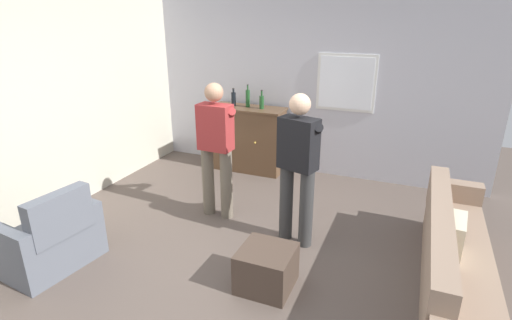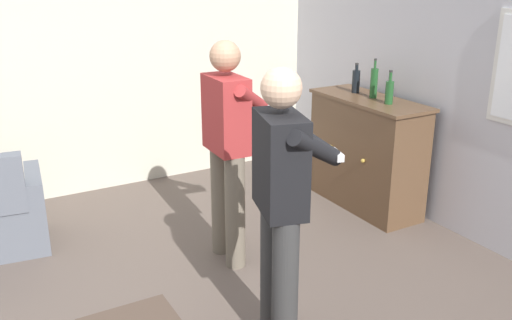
{
  "view_description": "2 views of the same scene",
  "coord_description": "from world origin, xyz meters",
  "px_view_note": "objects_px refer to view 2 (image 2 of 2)",
  "views": [
    {
      "loc": [
        1.51,
        -3.29,
        2.44
      ],
      "look_at": [
        -0.14,
        0.68,
        0.83
      ],
      "focal_mm": 28.0,
      "sensor_mm": 36.0,
      "label": 1
    },
    {
      "loc": [
        2.87,
        -1.06,
        2.19
      ],
      "look_at": [
        -0.18,
        0.68,
        0.97
      ],
      "focal_mm": 40.0,
      "sensor_mm": 36.0,
      "label": 2
    }
  ],
  "objects_px": {
    "bottle_liquor_amber": "(389,92)",
    "person_standing_right": "(282,200)",
    "person_standing_left": "(228,143)",
    "bottle_spirits_clear": "(356,81)",
    "sideboard_cabinet": "(366,153)",
    "bottle_wine_green": "(374,82)"
  },
  "relations": [
    {
      "from": "sideboard_cabinet",
      "to": "bottle_liquor_amber",
      "type": "xyz_separation_m",
      "value": [
        0.25,
        -0.0,
        0.62
      ]
    },
    {
      "from": "bottle_liquor_amber",
      "to": "bottle_spirits_clear",
      "type": "distance_m",
      "value": 0.5
    },
    {
      "from": "bottle_liquor_amber",
      "to": "person_standing_right",
      "type": "relative_size",
      "value": 0.17
    },
    {
      "from": "person_standing_left",
      "to": "person_standing_right",
      "type": "bearing_deg",
      "value": -11.62
    },
    {
      "from": "bottle_spirits_clear",
      "to": "person_standing_right",
      "type": "height_order",
      "value": "person_standing_right"
    },
    {
      "from": "person_standing_left",
      "to": "bottle_wine_green",
      "type": "bearing_deg",
      "value": 100.18
    },
    {
      "from": "bottle_spirits_clear",
      "to": "person_standing_left",
      "type": "relative_size",
      "value": 0.16
    },
    {
      "from": "bottle_wine_green",
      "to": "sideboard_cabinet",
      "type": "bearing_deg",
      "value": -84.93
    },
    {
      "from": "sideboard_cabinet",
      "to": "bottle_wine_green",
      "type": "height_order",
      "value": "bottle_wine_green"
    },
    {
      "from": "bottle_spirits_clear",
      "to": "person_standing_left",
      "type": "distance_m",
      "value": 1.7
    },
    {
      "from": "bottle_wine_green",
      "to": "bottle_liquor_amber",
      "type": "height_order",
      "value": "bottle_wine_green"
    },
    {
      "from": "bottle_spirits_clear",
      "to": "person_standing_left",
      "type": "xyz_separation_m",
      "value": [
        0.53,
        -1.61,
        -0.21
      ]
    },
    {
      "from": "person_standing_left",
      "to": "bottle_liquor_amber",
      "type": "bearing_deg",
      "value": 91.45
    },
    {
      "from": "sideboard_cabinet",
      "to": "bottle_liquor_amber",
      "type": "bearing_deg",
      "value": -0.54
    },
    {
      "from": "sideboard_cabinet",
      "to": "person_standing_right",
      "type": "xyz_separation_m",
      "value": [
        1.38,
        -1.79,
        0.42
      ]
    },
    {
      "from": "bottle_spirits_clear",
      "to": "person_standing_left",
      "type": "bearing_deg",
      "value": -71.64
    },
    {
      "from": "sideboard_cabinet",
      "to": "bottle_wine_green",
      "type": "relative_size",
      "value": 3.43
    },
    {
      "from": "bottle_liquor_amber",
      "to": "person_standing_right",
      "type": "xyz_separation_m",
      "value": [
        1.13,
        -1.79,
        -0.2
      ]
    },
    {
      "from": "person_standing_right",
      "to": "bottle_liquor_amber",
      "type": "bearing_deg",
      "value": 122.3
    },
    {
      "from": "bottle_liquor_amber",
      "to": "bottle_spirits_clear",
      "type": "height_order",
      "value": "bottle_liquor_amber"
    },
    {
      "from": "bottle_liquor_amber",
      "to": "person_standing_left",
      "type": "distance_m",
      "value": 1.58
    },
    {
      "from": "bottle_spirits_clear",
      "to": "person_standing_left",
      "type": "height_order",
      "value": "person_standing_left"
    }
  ]
}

